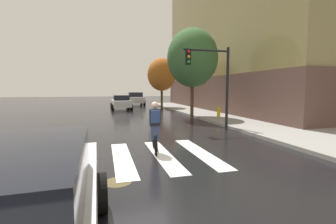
% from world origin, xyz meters
% --- Properties ---
extents(ground_plane, '(120.00, 120.00, 0.00)m').
position_xyz_m(ground_plane, '(0.00, 0.00, 0.00)').
color(ground_plane, black).
extents(crosswalk_stripes, '(5.61, 3.77, 0.01)m').
position_xyz_m(crosswalk_stripes, '(-0.34, 0.00, 0.01)').
color(crosswalk_stripes, silver).
rests_on(crosswalk_stripes, ground).
extents(manhole_cover, '(0.64, 0.64, 0.01)m').
position_xyz_m(manhole_cover, '(-0.57, -1.82, 0.00)').
color(manhole_cover, '#473D1E').
rests_on(manhole_cover, ground).
extents(sedan_mid, '(2.06, 4.27, 1.47)m').
position_xyz_m(sedan_mid, '(0.81, 17.36, 0.76)').
color(sedan_mid, silver).
rests_on(sedan_mid, ground).
extents(sedan_far, '(2.35, 4.83, 1.65)m').
position_xyz_m(sedan_far, '(3.06, 23.68, 0.85)').
color(sedan_far, silver).
rests_on(sedan_far, ground).
extents(cyclist, '(0.39, 1.70, 1.69)m').
position_xyz_m(cyclist, '(0.76, 0.40, 0.84)').
color(cyclist, black).
rests_on(cyclist, ground).
extents(traffic_light_near, '(2.47, 0.28, 4.20)m').
position_xyz_m(traffic_light_near, '(4.48, 3.85, 2.86)').
color(traffic_light_near, black).
rests_on(traffic_light_near, ground).
extents(fire_hydrant, '(0.33, 0.22, 0.78)m').
position_xyz_m(fire_hydrant, '(6.87, 7.74, 0.53)').
color(fire_hydrant, gold).
rests_on(fire_hydrant, sidewalk).
extents(street_tree_near, '(3.54, 3.54, 6.29)m').
position_xyz_m(street_tree_near, '(5.19, 8.57, 4.25)').
color(street_tree_near, '#4C3823').
rests_on(street_tree_near, ground).
extents(street_tree_mid, '(3.00, 3.00, 5.34)m').
position_xyz_m(street_tree_mid, '(5.10, 17.30, 3.61)').
color(street_tree_mid, '#4C3823').
rests_on(street_tree_mid, ground).
extents(corner_building, '(17.96, 23.48, 14.51)m').
position_xyz_m(corner_building, '(17.36, 13.74, 7.20)').
color(corner_building, brown).
rests_on(corner_building, ground).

